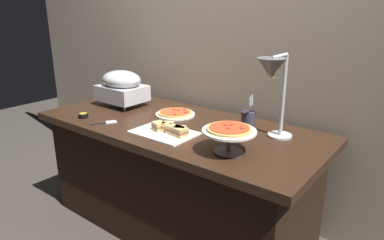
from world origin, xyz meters
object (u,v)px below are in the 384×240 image
Objects in this scene: pizza_plate_front at (175,113)px; sauce_cup_far at (218,126)px; utensil_holder at (248,119)px; chafing_dish at (122,86)px; heat_lamp at (273,77)px; pizza_plate_center at (229,132)px; serving_spatula at (105,123)px; sandwich_platter at (168,131)px; sauce_cup_near at (83,115)px.

pizza_plate_front is 0.40m from sauce_cup_far.
sauce_cup_far is 0.19m from utensil_holder.
chafing_dish is 0.71× the size of heat_lamp.
pizza_plate_front is (0.48, 0.05, -0.14)m from chafing_dish.
chafing_dish is 0.89m from sauce_cup_far.
serving_spatula is at bearing -174.61° from pizza_plate_center.
sauce_cup_far is (0.19, 0.26, -0.00)m from sandwich_platter.
heat_lamp is 0.37m from pizza_plate_center.
pizza_plate_center is at bearing 5.39° from serving_spatula.
sauce_cup_far is at bearing 174.26° from heat_lamp.
pizza_plate_front is (-0.75, 0.09, -0.36)m from heat_lamp.
pizza_plate_center reaches higher than sauce_cup_near.
sandwich_platter reaches higher than sauce_cup_far.
utensil_holder is at bearing 49.36° from sandwich_platter.
sauce_cup_near and sauce_cup_far have the same top height.
pizza_plate_center is 0.38m from sauce_cup_far.
heat_lamp is at bearing 15.49° from sauce_cup_near.
heat_lamp is (1.24, -0.04, 0.22)m from chafing_dish.
pizza_plate_front is at bearing 123.86° from sandwich_platter.
sauce_cup_near is 1.11m from utensil_holder.
heat_lamp is at bearing -5.74° from sauce_cup_far.
sandwich_platter is 0.50m from utensil_holder.
utensil_holder is (0.54, 0.07, 0.05)m from pizza_plate_front.
pizza_plate_front is 0.48m from serving_spatula.
sandwich_platter is at bearing -130.64° from utensil_holder.
sauce_cup_near is at bearing -170.32° from sandwich_platter.
heat_lamp is 2.24× the size of utensil_holder.
pizza_plate_center reaches higher than sandwich_platter.
serving_spatula is (-0.79, -0.48, -0.06)m from utensil_holder.
pizza_plate_center is at bearing -115.22° from heat_lamp.
chafing_dish is 1.03m from utensil_holder.
heat_lamp is at bearing -35.72° from utensil_holder.
chafing_dish is at bearing -173.43° from utensil_holder.
sandwich_platter is at bearing 9.68° from sauce_cup_near.
pizza_plate_center is 0.75× the size of sandwich_platter.
utensil_holder is (0.99, 0.49, 0.04)m from sauce_cup_near.
sauce_cup_near is at bearing -137.02° from pizza_plate_front.
chafing_dish is 0.51m from pizza_plate_front.
pizza_plate_front reaches higher than serving_spatula.
pizza_plate_front is 4.39× the size of sauce_cup_far.
sauce_cup_far is at bearing -139.14° from utensil_holder.
heat_lamp is at bearing 17.71° from serving_spatula.
heat_lamp is 1.30× the size of sandwich_platter.
pizza_plate_center is at bearing -27.08° from pizza_plate_front.
serving_spatula is (0.23, -0.36, -0.15)m from chafing_dish.
serving_spatula is (-1.00, -0.32, -0.37)m from heat_lamp.
sandwich_platter is (0.21, -0.31, 0.01)m from pizza_plate_front.
pizza_plate_front is 4.16× the size of sauce_cup_near.
serving_spatula is (-0.25, -0.41, -0.01)m from pizza_plate_front.
serving_spatula is at bearing -151.13° from sauce_cup_far.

